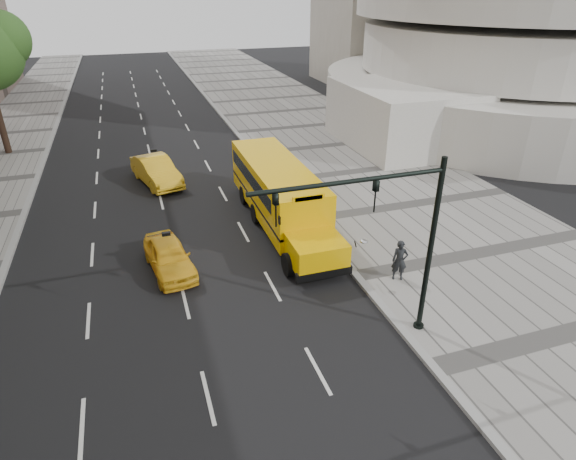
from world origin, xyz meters
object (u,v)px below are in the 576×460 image
object	(u,v)px
school_bus	(279,190)
taxi_far	(156,171)
pedestrian	(400,260)
traffic_signal	(394,233)
taxi_near	(169,257)

from	to	relation	value
school_bus	taxi_far	bearing A→B (deg)	126.42
pedestrian	traffic_signal	distance (m)	4.84
pedestrian	traffic_signal	world-z (taller)	traffic_signal
pedestrian	traffic_signal	bearing A→B (deg)	-103.51
taxi_near	traffic_signal	xyz separation A→B (m)	(6.46, -6.76, 3.41)
taxi_near	pedestrian	distance (m)	9.53
school_bus	taxi_near	distance (m)	6.59
taxi_near	pedestrian	xyz separation A→B (m)	(8.73, -3.81, 0.33)
taxi_far	taxi_near	bearing A→B (deg)	-106.92
taxi_far	school_bus	bearing A→B (deg)	-68.62
school_bus	taxi_near	world-z (taller)	school_bus
taxi_far	pedestrian	world-z (taller)	pedestrian
taxi_far	pedestrian	bearing A→B (deg)	-74.38
traffic_signal	school_bus	bearing A→B (deg)	94.06
school_bus	taxi_far	distance (m)	9.20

